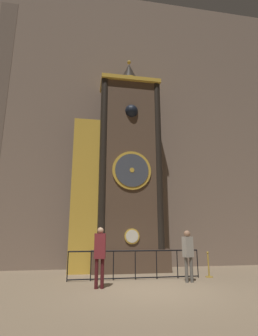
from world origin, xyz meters
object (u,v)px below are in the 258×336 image
object	(u,v)px
stanchion_post	(209,269)
visitor_near	(100,251)
clock_tower	(121,172)
visitor_far	(188,250)

from	to	relation	value
stanchion_post	visitor_near	bearing A→B (deg)	-162.06
clock_tower	visitor_far	xyz separation A→B (m)	(1.98, -2.95, -3.39)
visitor_near	stanchion_post	world-z (taller)	visitor_near
clock_tower	visitor_far	world-z (taller)	clock_tower
clock_tower	visitor_near	xyz separation A→B (m)	(-1.13, -3.44, -3.34)
visitor_near	visitor_far	world-z (taller)	visitor_near
visitor_near	stanchion_post	xyz separation A→B (m)	(4.27, 1.38, -0.79)
stanchion_post	visitor_far	bearing A→B (deg)	-142.64
clock_tower	stanchion_post	distance (m)	5.59
clock_tower	visitor_far	distance (m)	4.91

